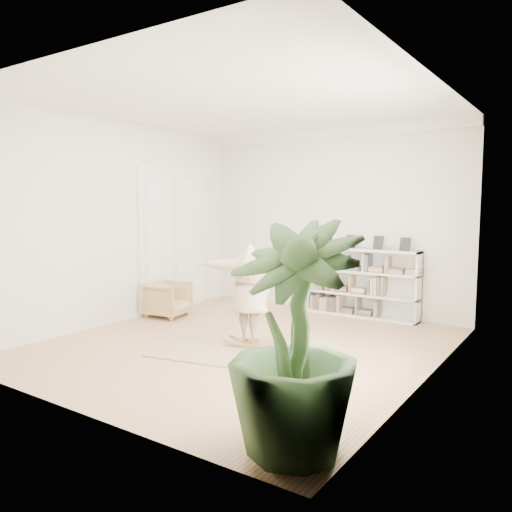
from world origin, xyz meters
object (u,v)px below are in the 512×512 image
at_px(bookshelf, 361,283).
at_px(houseplant, 294,339).
at_px(person, 250,290).
at_px(armchair, 168,299).
at_px(rocker_board, 251,343).

height_order(bookshelf, houseplant, houseplant).
bearing_deg(person, bookshelf, -112.58).
bearing_deg(armchair, person, -117.29).
relative_size(armchair, rocker_board, 1.25).
bearing_deg(rocker_board, bookshelf, 67.42).
bearing_deg(person, armchair, -29.91).
bearing_deg(person, rocker_board, 180.00).
xyz_separation_m(bookshelf, person, (-0.56, -2.90, 0.23)).
height_order(rocker_board, person, person).
height_order(armchair, rocker_board, armchair).
relative_size(rocker_board, person, 0.33).
xyz_separation_m(armchair, person, (2.49, -0.82, 0.53)).
distance_m(rocker_board, houseplant, 3.33).
xyz_separation_m(armchair, rocker_board, (2.49, -0.82, -0.26)).
distance_m(rocker_board, person, 0.80).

